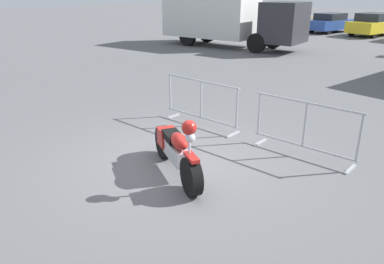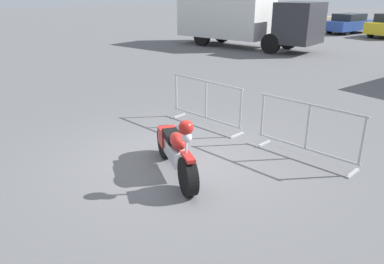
{
  "view_description": "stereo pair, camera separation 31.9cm",
  "coord_description": "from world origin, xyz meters",
  "px_view_note": "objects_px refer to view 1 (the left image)",
  "views": [
    {
      "loc": [
        4.4,
        -4.45,
        2.98
      ],
      "look_at": [
        0.35,
        0.06,
        0.65
      ],
      "focal_mm": 35.0,
      "sensor_mm": 36.0,
      "label": 1
    },
    {
      "loc": [
        4.63,
        -4.23,
        2.98
      ],
      "look_at": [
        0.35,
        0.06,
        0.65
      ],
      "focal_mm": 35.0,
      "sensor_mm": 36.0,
      "label": 2
    }
  ],
  "objects_px": {
    "crowd_barrier_far": "(304,129)",
    "parked_car_tan": "(291,20)",
    "motorcycle": "(176,149)",
    "parked_car_blue": "(331,23)",
    "box_truck": "(225,15)",
    "parked_car_yellow": "(374,24)",
    "crowd_barrier_near": "(201,103)"
  },
  "relations": [
    {
      "from": "motorcycle",
      "to": "crowd_barrier_far",
      "type": "xyz_separation_m",
      "value": [
        1.27,
        2.12,
        0.1
      ]
    },
    {
      "from": "motorcycle",
      "to": "box_truck",
      "type": "height_order",
      "value": "box_truck"
    },
    {
      "from": "crowd_barrier_far",
      "to": "parked_car_tan",
      "type": "xyz_separation_m",
      "value": [
        -11.42,
        20.97,
        0.2
      ]
    },
    {
      "from": "crowd_barrier_near",
      "to": "parked_car_blue",
      "type": "height_order",
      "value": "parked_car_blue"
    },
    {
      "from": "motorcycle",
      "to": "parked_car_tan",
      "type": "height_order",
      "value": "parked_car_tan"
    },
    {
      "from": "motorcycle",
      "to": "parked_car_blue",
      "type": "xyz_separation_m",
      "value": [
        -7.15,
        23.31,
        0.23
      ]
    },
    {
      "from": "motorcycle",
      "to": "parked_car_yellow",
      "type": "xyz_separation_m",
      "value": [
        -4.15,
        23.26,
        0.3
      ]
    },
    {
      "from": "motorcycle",
      "to": "crowd_barrier_near",
      "type": "distance_m",
      "value": 2.47
    },
    {
      "from": "crowd_barrier_near",
      "to": "crowd_barrier_far",
      "type": "height_order",
      "value": "same"
    },
    {
      "from": "crowd_barrier_near",
      "to": "crowd_barrier_far",
      "type": "relative_size",
      "value": 1.0
    },
    {
      "from": "motorcycle",
      "to": "box_truck",
      "type": "distance_m",
      "value": 15.29
    },
    {
      "from": "crowd_barrier_far",
      "to": "crowd_barrier_near",
      "type": "bearing_deg",
      "value": 180.0
    },
    {
      "from": "parked_car_tan",
      "to": "crowd_barrier_near",
      "type": "bearing_deg",
      "value": -147.63
    },
    {
      "from": "crowd_barrier_near",
      "to": "parked_car_tan",
      "type": "bearing_deg",
      "value": 112.97
    },
    {
      "from": "box_truck",
      "to": "parked_car_yellow",
      "type": "bearing_deg",
      "value": 61.76
    },
    {
      "from": "motorcycle",
      "to": "box_truck",
      "type": "xyz_separation_m",
      "value": [
        -8.59,
        12.59,
        1.19
      ]
    },
    {
      "from": "crowd_barrier_near",
      "to": "parked_car_yellow",
      "type": "bearing_deg",
      "value": 97.77
    },
    {
      "from": "crowd_barrier_far",
      "to": "parked_car_blue",
      "type": "distance_m",
      "value": 22.8
    },
    {
      "from": "box_truck",
      "to": "crowd_barrier_near",
      "type": "bearing_deg",
      "value": -60.63
    },
    {
      "from": "parked_car_yellow",
      "to": "motorcycle",
      "type": "bearing_deg",
      "value": -160.49
    },
    {
      "from": "box_truck",
      "to": "crowd_barrier_far",
      "type": "bearing_deg",
      "value": -52.34
    },
    {
      "from": "crowd_barrier_far",
      "to": "parked_car_tan",
      "type": "height_order",
      "value": "parked_car_tan"
    },
    {
      "from": "crowd_barrier_near",
      "to": "parked_car_tan",
      "type": "distance_m",
      "value": 22.78
    },
    {
      "from": "crowd_barrier_near",
      "to": "box_truck",
      "type": "distance_m",
      "value": 12.82
    },
    {
      "from": "box_truck",
      "to": "parked_car_blue",
      "type": "distance_m",
      "value": 10.86
    },
    {
      "from": "box_truck",
      "to": "parked_car_tan",
      "type": "distance_m",
      "value": 10.66
    },
    {
      "from": "parked_car_tan",
      "to": "box_truck",
      "type": "bearing_deg",
      "value": -162.15
    },
    {
      "from": "crowd_barrier_far",
      "to": "parked_car_tan",
      "type": "relative_size",
      "value": 0.45
    },
    {
      "from": "parked_car_blue",
      "to": "crowd_barrier_near",
      "type": "bearing_deg",
      "value": -155.08
    },
    {
      "from": "parked_car_blue",
      "to": "parked_car_yellow",
      "type": "height_order",
      "value": "parked_car_yellow"
    },
    {
      "from": "parked_car_blue",
      "to": "parked_car_yellow",
      "type": "bearing_deg",
      "value": -81.64
    },
    {
      "from": "crowd_barrier_far",
      "to": "parked_car_blue",
      "type": "xyz_separation_m",
      "value": [
        -8.42,
        21.19,
        0.13
      ]
    }
  ]
}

